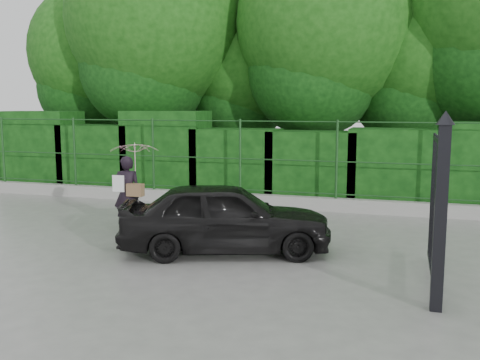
% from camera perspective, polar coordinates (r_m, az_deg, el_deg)
% --- Properties ---
extents(ground, '(80.00, 80.00, 0.00)m').
position_cam_1_polar(ground, '(9.08, -10.95, -7.62)').
color(ground, gray).
extents(kerb, '(14.00, 0.25, 0.30)m').
position_cam_1_polar(kerb, '(13.09, -1.66, -2.02)').
color(kerb, '#9E9E99').
rests_on(kerb, ground).
extents(fence, '(14.13, 0.06, 1.80)m').
position_cam_1_polar(fence, '(12.88, -0.75, 2.54)').
color(fence, '#19411A').
rests_on(fence, kerb).
extents(hedge, '(14.20, 1.20, 2.27)m').
position_cam_1_polar(hedge, '(13.96, -0.98, 2.15)').
color(hedge, black).
rests_on(hedge, ground).
extents(trees, '(17.10, 6.15, 8.08)m').
position_cam_1_polar(trees, '(15.88, 6.27, 15.88)').
color(trees, black).
rests_on(trees, ground).
extents(gate, '(0.22, 2.33, 2.36)m').
position_cam_1_polar(gate, '(7.09, 20.39, -2.53)').
color(gate, black).
rests_on(gate, ground).
extents(woman, '(0.93, 0.95, 1.72)m').
position_cam_1_polar(woman, '(10.54, -11.38, 0.85)').
color(woman, black).
rests_on(woman, ground).
extents(car, '(3.73, 2.43, 1.18)m').
position_cam_1_polar(car, '(8.84, -1.55, -3.98)').
color(car, black).
rests_on(car, ground).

